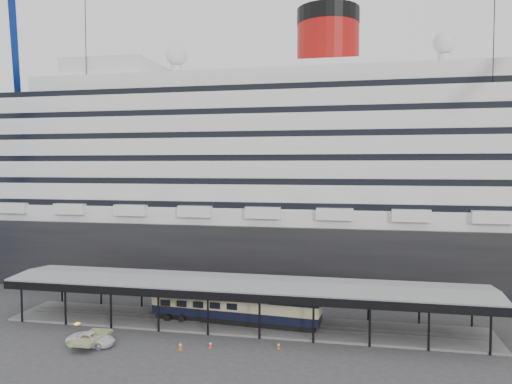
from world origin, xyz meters
TOP-DOWN VIEW (x-y plane):
  - ground at (0.00, 0.00)m, footprint 200.00×200.00m
  - cruise_ship at (0.05, 32.00)m, footprint 130.00×30.00m
  - platform_canopy at (0.00, 5.00)m, footprint 56.00×9.18m
  - port_truck at (-13.74, -4.66)m, footprint 4.90×2.28m
  - pullman_carriage at (-0.89, 5.00)m, footprint 20.34×4.35m
  - traffic_cone_left at (-4.32, -3.86)m, footprint 0.55×0.55m
  - traffic_cone_mid at (-1.50, -2.75)m, footprint 0.48×0.48m
  - traffic_cone_right at (5.37, -1.61)m, footprint 0.48×0.48m

SIDE VIEW (x-z plane):
  - ground at x=0.00m, z-range 0.00..0.00m
  - traffic_cone_right at x=5.37m, z-range 0.00..0.70m
  - traffic_cone_mid at x=-1.50m, z-range 0.00..0.73m
  - traffic_cone_left at x=-4.32m, z-range 0.00..0.84m
  - port_truck at x=-13.74m, z-range 0.00..1.36m
  - platform_canopy at x=0.00m, z-range -0.29..5.01m
  - pullman_carriage at x=-0.89m, z-range -7.48..12.34m
  - cruise_ship at x=0.05m, z-range -3.60..40.30m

